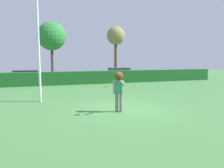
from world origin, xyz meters
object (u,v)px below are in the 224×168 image
(person, at_px, (119,86))
(lamppost, at_px, (38,29))
(bare_elm_tree, at_px, (116,37))
(parked_car_black, at_px, (26,76))
(frisbee, at_px, (107,87))
(parked_car_silver, at_px, (119,72))
(birch_tree, at_px, (52,36))

(person, distance_m, lamppost, 5.58)
(person, height_order, bare_elm_tree, bare_elm_tree)
(parked_car_black, height_order, bare_elm_tree, bare_elm_tree)
(frisbee, distance_m, parked_car_black, 14.18)
(person, distance_m, bare_elm_tree, 21.13)
(person, height_order, lamppost, lamppost)
(person, relative_size, parked_car_silver, 0.42)
(parked_car_silver, xyz_separation_m, bare_elm_tree, (1.09, 4.38, 4.55))
(frisbee, height_order, bare_elm_tree, bare_elm_tree)
(frisbee, distance_m, lamppost, 5.46)
(birch_tree, bearing_deg, person, -85.04)
(parked_car_silver, relative_size, birch_tree, 0.62)
(lamppost, relative_size, bare_elm_tree, 1.09)
(bare_elm_tree, bearing_deg, frisbee, -109.93)
(lamppost, xyz_separation_m, parked_car_silver, (8.85, 11.76, -3.24))
(frisbee, xyz_separation_m, parked_car_black, (-3.91, 13.62, -0.53))
(birch_tree, bearing_deg, parked_car_silver, -36.00)
(person, relative_size, lamppost, 0.25)
(parked_car_black, bearing_deg, frisbee, -73.97)
(person, xyz_separation_m, frisbee, (-0.68, -0.39, 0.02))
(birch_tree, bearing_deg, bare_elm_tree, -6.25)
(frisbee, bearing_deg, bare_elm_tree, 70.07)
(parked_car_silver, height_order, birch_tree, birch_tree)
(bare_elm_tree, bearing_deg, person, -108.53)
(frisbee, height_order, lamppost, lamppost)
(person, xyz_separation_m, parked_car_silver, (5.50, 15.28, -0.50))
(person, xyz_separation_m, birch_tree, (-1.79, 20.58, 3.93))
(lamppost, distance_m, birch_tree, 17.16)
(person, xyz_separation_m, lamppost, (-3.34, 3.52, 2.74))
(lamppost, relative_size, parked_car_black, 1.69)
(person, xyz_separation_m, bare_elm_tree, (6.59, 19.66, 4.04))
(frisbee, xyz_separation_m, lamppost, (-2.66, 3.91, 2.72))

